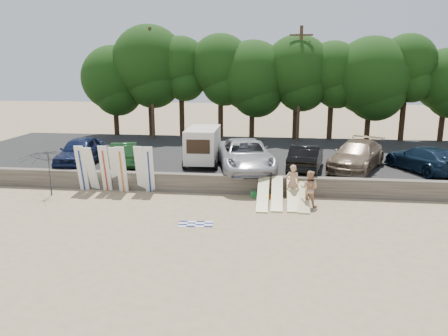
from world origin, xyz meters
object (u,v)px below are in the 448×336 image
Objects in this scene: box_trailer at (203,145)px; car_4 at (357,155)px; car_0 at (80,151)px; beach_umbrella at (48,173)px; cooler at (255,194)px; car_1 at (125,153)px; car_2 at (245,155)px; car_5 at (423,159)px; car_3 at (306,158)px; beachgoer_a at (292,183)px; beachgoer_b at (309,189)px.

car_4 is at bearing -0.53° from box_trailer.
beach_umbrella reaches higher than car_0.
beach_umbrella reaches higher than cooler.
car_0 is 1.14× the size of car_1.
car_2 is 16.83× the size of cooler.
box_trailer is 9.25m from car_4.
car_1 is 0.86× the size of car_5.
box_trailer is 6.27m from car_3.
car_1 reaches higher than beachgoer_a.
car_0 reaches higher than beachgoer_b.
car_1 is at bearing -18.70° from beachgoer_a.
box_trailer reaches higher than car_5.
car_4 is at bearing -100.67° from beachgoer_b.
car_0 is 1.06× the size of car_3.
car_1 is at bearing -3.99° from beachgoer_b.
box_trailer is 8.98m from beach_umbrella.
box_trailer is 12.97m from car_5.
car_5 is (17.76, 0.45, 0.02)m from car_1.
car_1 is 5.21m from beach_umbrella.
car_2 is at bearing -31.62° from beachgoer_b.
car_3 is at bearing -8.54° from box_trailer.
car_3 is 6.79m from car_5.
car_4 is 3.19× the size of beachgoer_b.
car_4 is 7.32m from cooler.
car_0 reaches higher than car_3.
car_4 reaches higher than cooler.
cooler is (-2.77, -3.34, -1.32)m from car_3.
beachgoer_a is 1.14m from beachgoer_b.
car_0 reaches higher than car_5.
beachgoer_b is (0.79, -0.82, -0.04)m from beachgoer_a.
car_2 reaches higher than beach_umbrella.
car_3 is 2.51× the size of beachgoer_a.
car_5 is at bearing -123.52° from beachgoer_b.
beachgoer_b is (13.66, -4.44, -0.66)m from car_0.
car_3 is at bearing -8.76° from car_2.
beachgoer_a is at bearing -32.18° from cooler.
car_0 is 10.22m from car_2.
car_4 is 2.10× the size of beach_umbrella.
box_trailer reaches higher than car_2.
car_5 is (3.72, -0.21, -0.09)m from car_4.
car_5 is 1.88× the size of beach_umbrella.
car_4 is (3.04, 0.91, 0.05)m from car_3.
beach_umbrella reaches higher than beachgoer_b.
cooler is at bearing 59.91° from car_3.
beachgoer_b is at bearing -45.70° from cooler.
car_4 is 6.02m from beachgoer_a.
beach_umbrella is at bearing -138.61° from car_4.
car_5 is 8.58m from beachgoer_b.
car_2 reaches higher than car_4.
beachgoer_b is 0.66× the size of beach_umbrella.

